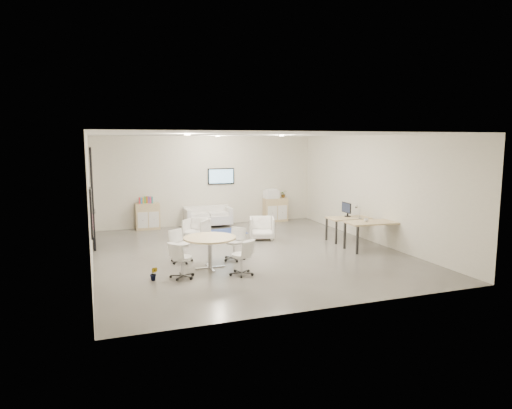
{
  "coord_description": "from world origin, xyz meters",
  "views": [
    {
      "loc": [
        -3.92,
        -11.57,
        3.04
      ],
      "look_at": [
        0.39,
        0.4,
        1.25
      ],
      "focal_mm": 32.0,
      "sensor_mm": 36.0,
      "label": 1
    }
  ],
  "objects": [
    {
      "name": "room_shell",
      "position": [
        0.0,
        0.0,
        1.6
      ],
      "size": [
        9.6,
        10.6,
        4.8
      ],
      "color": "#514E4A",
      "rests_on": "ground"
    },
    {
      "name": "glass_door",
      "position": [
        -3.95,
        2.51,
        1.5
      ],
      "size": [
        0.09,
        1.9,
        2.85
      ],
      "color": "black",
      "rests_on": "room_shell"
    },
    {
      "name": "artwork",
      "position": [
        -3.97,
        -1.6,
        1.55
      ],
      "size": [
        0.05,
        0.54,
        1.04
      ],
      "color": "black",
      "rests_on": "room_shell"
    },
    {
      "name": "wall_tv",
      "position": [
        0.5,
        4.46,
        1.75
      ],
      "size": [
        0.98,
        0.06,
        0.58
      ],
      "color": "black",
      "rests_on": "room_shell"
    },
    {
      "name": "ceiling_spots",
      "position": [
        -0.2,
        0.83,
        3.18
      ],
      "size": [
        3.14,
        4.14,
        0.03
      ],
      "color": "#FFEAC6",
      "rests_on": "room_shell"
    },
    {
      "name": "sideboard_left",
      "position": [
        -2.19,
        4.27,
        0.45
      ],
      "size": [
        0.8,
        0.42,
        0.9
      ],
      "color": "tan",
      "rests_on": "room_shell"
    },
    {
      "name": "sideboard_right",
      "position": [
        2.56,
        4.26,
        0.44
      ],
      "size": [
        0.89,
        0.43,
        0.89
      ],
      "color": "tan",
      "rests_on": "room_shell"
    },
    {
      "name": "books",
      "position": [
        -2.23,
        4.27,
        1.01
      ],
      "size": [
        0.47,
        0.14,
        0.22
      ],
      "color": "red",
      "rests_on": "sideboard_left"
    },
    {
      "name": "printer",
      "position": [
        2.39,
        4.26,
        1.05
      ],
      "size": [
        0.54,
        0.47,
        0.36
      ],
      "rotation": [
        0.0,
        0.0,
        0.1
      ],
      "color": "white",
      "rests_on": "sideboard_right"
    },
    {
      "name": "loveseat",
      "position": [
        -0.11,
        4.09,
        0.33
      ],
      "size": [
        1.64,
        0.83,
        0.61
      ],
      "rotation": [
        0.0,
        0.0,
        -0.01
      ],
      "color": "white",
      "rests_on": "room_shell"
    },
    {
      "name": "blue_rug",
      "position": [
        -0.07,
        2.83,
        0.01
      ],
      "size": [
        1.86,
        1.39,
        0.01
      ],
      "primitive_type": "cube",
      "rotation": [
        0.0,
        0.0,
        0.16
      ],
      "color": "navy",
      "rests_on": "room_shell"
    },
    {
      "name": "armchair_left",
      "position": [
        -0.93,
        2.22,
        0.35
      ],
      "size": [
        0.92,
        0.91,
        0.69
      ],
      "primitive_type": "imported",
      "rotation": [
        0.0,
        0.0,
        -0.69
      ],
      "color": "white",
      "rests_on": "room_shell"
    },
    {
      "name": "armchair_right",
      "position": [
        0.96,
        1.45,
        0.38
      ],
      "size": [
        0.92,
        0.89,
        0.77
      ],
      "primitive_type": "imported",
      "rotation": [
        0.0,
        0.0,
        -0.32
      ],
      "color": "white",
      "rests_on": "room_shell"
    },
    {
      "name": "desk_rear",
      "position": [
        3.43,
        0.34,
        0.65
      ],
      "size": [
        1.4,
        0.74,
        0.72
      ],
      "rotation": [
        0.0,
        0.0,
        -0.03
      ],
      "color": "tan",
      "rests_on": "room_shell"
    },
    {
      "name": "desk_front",
      "position": [
        3.42,
        -0.88,
        0.71
      ],
      "size": [
        1.59,
        0.9,
        0.79
      ],
      "rotation": [
        0.0,
        0.0,
        -0.09
      ],
      "color": "tan",
      "rests_on": "room_shell"
    },
    {
      "name": "monitor",
      "position": [
        3.39,
        0.49,
        0.96
      ],
      "size": [
        0.2,
        0.5,
        0.44
      ],
      "color": "black",
      "rests_on": "desk_rear"
    },
    {
      "name": "round_table",
      "position": [
        -1.35,
        -1.19,
        0.68
      ],
      "size": [
        1.26,
        1.26,
        0.76
      ],
      "color": "tan",
      "rests_on": "room_shell"
    },
    {
      "name": "meeting_chairs",
      "position": [
        -1.35,
        -1.19,
        0.41
      ],
      "size": [
        2.35,
        2.35,
        0.82
      ],
      "color": "white",
      "rests_on": "room_shell"
    },
    {
      "name": "plant_cabinet",
      "position": [
        2.89,
        4.27,
        0.99
      ],
      "size": [
        0.26,
        0.29,
        0.21
      ],
      "primitive_type": "imported",
      "rotation": [
        0.0,
        0.0,
        -0.07
      ],
      "color": "#3F7F3F",
      "rests_on": "sideboard_right"
    },
    {
      "name": "plant_floor",
      "position": [
        -2.75,
        -1.72,
        0.07
      ],
      "size": [
        0.27,
        0.35,
        0.14
      ],
      "primitive_type": "imported",
      "rotation": [
        0.0,
        0.0,
        -0.37
      ],
      "color": "#3F7F3F",
      "rests_on": "room_shell"
    },
    {
      "name": "cup",
      "position": [
        3.21,
        -0.84,
        0.85
      ],
      "size": [
        0.14,
        0.12,
        0.12
      ],
      "primitive_type": "imported",
      "rotation": [
        0.0,
        0.0,
        0.27
      ],
      "color": "white",
      "rests_on": "desk_front"
    }
  ]
}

